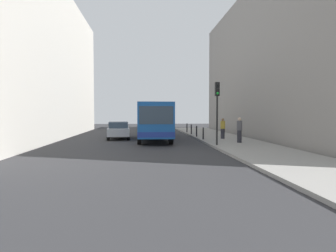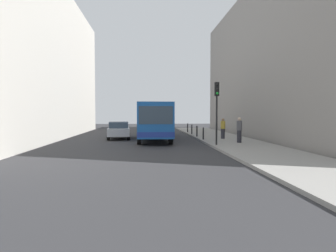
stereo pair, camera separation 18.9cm
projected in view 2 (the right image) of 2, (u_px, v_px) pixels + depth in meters
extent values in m
plane|color=#2D2D30|center=(160.00, 143.00, 22.30)|extent=(80.00, 80.00, 0.00)
cube|color=gray|center=(232.00, 142.00, 22.69)|extent=(4.40, 40.00, 0.15)
cube|color=#BCB7AD|center=(20.00, 61.00, 25.16)|extent=(7.00, 32.00, 13.20)
cube|color=gray|center=(287.00, 63.00, 26.83)|extent=(7.00, 32.00, 13.38)
cube|color=#19519E|center=(153.00, 119.00, 25.45)|extent=(2.60, 11.02, 2.50)
cube|color=navy|center=(153.00, 130.00, 25.50)|extent=(2.62, 11.04, 0.36)
cube|color=#2D3D4C|center=(156.00, 115.00, 19.98)|extent=(2.26, 0.08, 1.20)
cube|color=#2D3D4C|center=(153.00, 115.00, 25.94)|extent=(2.60, 9.42, 1.00)
cylinder|color=black|center=(171.00, 137.00, 21.72)|extent=(0.29, 1.00, 1.00)
cylinder|color=black|center=(139.00, 137.00, 21.53)|extent=(0.29, 1.00, 1.00)
cylinder|color=black|center=(163.00, 131.00, 29.48)|extent=(0.29, 1.00, 1.00)
cylinder|color=black|center=(140.00, 131.00, 29.30)|extent=(0.29, 1.00, 1.00)
cube|color=#A5A8AD|center=(119.00, 131.00, 26.26)|extent=(2.12, 4.52, 0.64)
cube|color=#2D3D4C|center=(119.00, 125.00, 26.39)|extent=(1.78, 2.58, 0.52)
cylinder|color=black|center=(129.00, 136.00, 24.92)|extent=(0.27, 0.65, 0.64)
cylinder|color=black|center=(108.00, 136.00, 24.67)|extent=(0.27, 0.65, 0.64)
cylinder|color=black|center=(128.00, 134.00, 27.88)|extent=(0.27, 0.65, 0.64)
cylinder|color=black|center=(110.00, 134.00, 27.64)|extent=(0.27, 0.65, 0.64)
cube|color=black|center=(152.00, 127.00, 34.89)|extent=(2.11, 4.52, 0.64)
cube|color=#2D3D4C|center=(151.00, 122.00, 35.01)|extent=(1.77, 2.57, 0.52)
cylinder|color=black|center=(160.00, 130.00, 33.54)|extent=(0.27, 0.65, 0.64)
cylinder|color=black|center=(145.00, 130.00, 33.30)|extent=(0.27, 0.65, 0.64)
cylinder|color=black|center=(157.00, 129.00, 36.50)|extent=(0.27, 0.65, 0.64)
cylinder|color=black|center=(144.00, 129.00, 36.26)|extent=(0.27, 0.65, 0.64)
cylinder|color=black|center=(217.00, 121.00, 19.77)|extent=(0.12, 0.12, 3.20)
cube|color=black|center=(217.00, 89.00, 19.68)|extent=(0.28, 0.24, 0.90)
sphere|color=black|center=(217.00, 85.00, 19.54)|extent=(0.16, 0.16, 0.16)
sphere|color=black|center=(217.00, 89.00, 19.55)|extent=(0.16, 0.16, 0.16)
sphere|color=green|center=(217.00, 93.00, 19.56)|extent=(0.16, 0.16, 0.16)
cylinder|color=black|center=(203.00, 133.00, 23.84)|extent=(0.11, 0.11, 0.95)
cylinder|color=black|center=(197.00, 131.00, 26.80)|extent=(0.11, 0.11, 0.95)
cylinder|color=black|center=(192.00, 129.00, 29.76)|extent=(0.11, 0.11, 0.95)
cylinder|color=black|center=(188.00, 128.00, 32.72)|extent=(0.11, 0.11, 0.95)
cylinder|color=#26262D|center=(239.00, 136.00, 21.28)|extent=(0.32, 0.32, 0.87)
cylinder|color=#4C4C51|center=(239.00, 126.00, 21.25)|extent=(0.38, 0.38, 0.67)
sphere|color=beige|center=(239.00, 119.00, 21.23)|extent=(0.24, 0.24, 0.24)
cylinder|color=#26262D|center=(223.00, 134.00, 24.63)|extent=(0.32, 0.32, 0.81)
cylinder|color=gold|center=(223.00, 125.00, 24.60)|extent=(0.38, 0.38, 0.62)
sphere|color=#8C6647|center=(223.00, 120.00, 24.58)|extent=(0.22, 0.22, 0.22)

